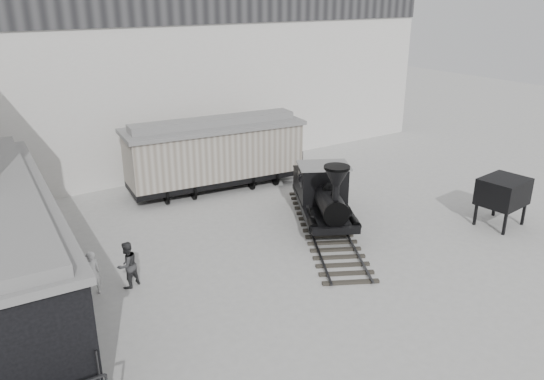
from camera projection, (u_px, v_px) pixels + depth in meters
ground at (356, 274)px, 19.23m from camera, size 90.00×90.00×0.00m
north_wall at (176, 71)px, 28.95m from camera, size 34.00×2.51×11.00m
locomotive at (324, 198)px, 22.97m from camera, size 6.19×9.20×3.30m
boxcar at (215, 152)px, 26.94m from camera, size 9.39×3.89×3.74m
passenger_coach at (4, 249)px, 16.46m from camera, size 3.91×14.47×3.83m
visitor_a at (92, 273)px, 17.67m from camera, size 0.62×0.44×1.61m
visitor_b at (127, 265)px, 18.13m from camera, size 1.00×0.90×1.68m
coal_hopper at (503, 195)px, 22.82m from camera, size 2.12×1.80×2.15m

